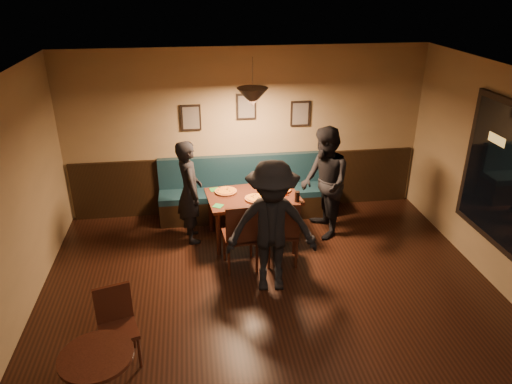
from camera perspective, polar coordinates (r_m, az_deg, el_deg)
The scene contains 25 objects.
floor at distance 5.66m, azimuth 3.45°, elevation -17.74°, with size 7.00×7.00×0.00m, color black.
ceiling at distance 4.31m, azimuth 4.41°, elevation 10.95°, with size 7.00×7.00×0.00m, color silver.
wall_back at distance 8.01m, azimuth -1.17°, elevation 7.11°, with size 6.00×6.00×0.00m, color #8C704F.
wainscot at distance 8.30m, azimuth -1.09°, elevation 1.12°, with size 5.88×0.06×1.00m, color black.
booth_bench at distance 8.06m, azimuth -0.86°, elevation 0.36°, with size 3.00×0.60×1.00m, color #0F232D, non-canonical shape.
picture_left at distance 7.85m, azimuth -7.77°, elevation 8.79°, with size 0.32×0.04×0.42m, color black.
picture_center at distance 7.86m, azimuth -1.17°, elevation 10.17°, with size 0.32×0.04×0.42m, color black.
picture_right at distance 8.05m, azimuth 5.29°, elevation 9.32°, with size 0.32×0.04×0.42m, color black.
pendant_lamp at distance 6.77m, azimuth -0.42°, elevation 11.29°, with size 0.44×0.44×0.25m, color black.
dining_table at distance 7.44m, azimuth -0.38°, elevation -2.96°, with size 1.38×0.89×0.74m, color black.
chair_near_left at distance 6.65m, azimuth -1.92°, elevation -5.07°, with size 0.46×0.46×1.04m, color black, non-canonical shape.
chair_near_right at distance 6.79m, azimuth 3.15°, elevation -4.57°, with size 0.45×0.45×1.01m, color black, non-canonical shape.
diner_left at distance 7.28m, azimuth -7.93°, elevation 0.03°, with size 0.59×0.39×1.62m, color black.
diner_right at distance 7.41m, azimuth 8.19°, elevation 1.05°, with size 0.86×0.67×1.76m, color black.
diner_front at distance 6.04m, azimuth 1.91°, elevation -4.25°, with size 1.16×0.67×1.79m, color black.
pizza_a at distance 7.37m, azimuth -3.63°, elevation 0.09°, with size 0.34×0.34×0.04m, color orange.
pizza_b at distance 7.13m, azimuth -0.04°, elevation -0.76°, with size 0.33×0.33×0.04m, color #C28B24.
pizza_c at distance 7.44m, azimuth 2.88°, elevation 0.34°, with size 0.35×0.35×0.04m, color gold.
soda_glass at distance 7.06m, azimuth 4.94°, elevation -0.55°, with size 0.07×0.07×0.16m, color black.
tabasco_bottle at distance 7.25m, azimuth 3.67°, elevation -0.05°, with size 0.03×0.03×0.11m, color #901C04.
napkin_a at distance 7.48m, azimuth -4.98°, elevation 0.30°, with size 0.14×0.14×0.01m, color #1C6C28.
napkin_b at distance 6.96m, azimuth -4.55°, elevation -1.66°, with size 0.13×0.13×0.01m, color #217E36.
cutlery_set at distance 6.97m, azimuth 0.31°, elevation -1.53°, with size 0.02×0.20×0.00m, color silver.
cafe_table at distance 4.97m, azimuth -18.02°, elevation -21.01°, with size 0.67×0.67×0.71m, color black.
cafe_chair_far at distance 5.38m, azimuth -16.14°, elevation -15.48°, with size 0.38×0.38×0.87m, color black, non-canonical shape.
Camera 1 is at (-0.90, -4.09, 3.82)m, focal length 33.48 mm.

